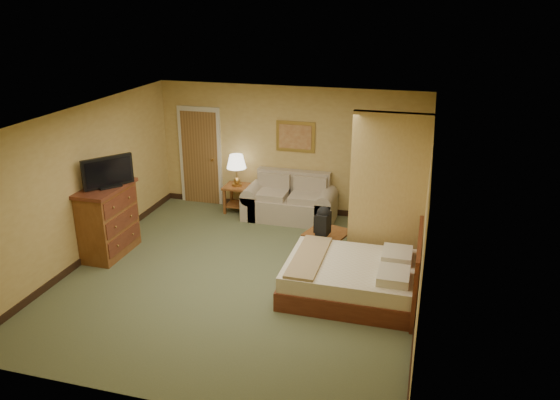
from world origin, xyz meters
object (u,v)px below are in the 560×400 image
(bed, at_px, (355,278))
(loveseat, at_px, (290,204))
(dresser, at_px, (108,220))
(coffee_table, at_px, (327,238))

(bed, bearing_deg, loveseat, 122.35)
(dresser, relative_size, bed, 0.63)
(loveseat, distance_m, bed, 3.17)
(coffee_table, height_order, bed, bed)
(bed, bearing_deg, dresser, 176.31)
(loveseat, bearing_deg, bed, -57.65)
(coffee_table, bearing_deg, loveseat, 125.69)
(dresser, bearing_deg, coffee_table, 14.74)
(coffee_table, distance_m, bed, 1.40)
(loveseat, distance_m, dresser, 3.55)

